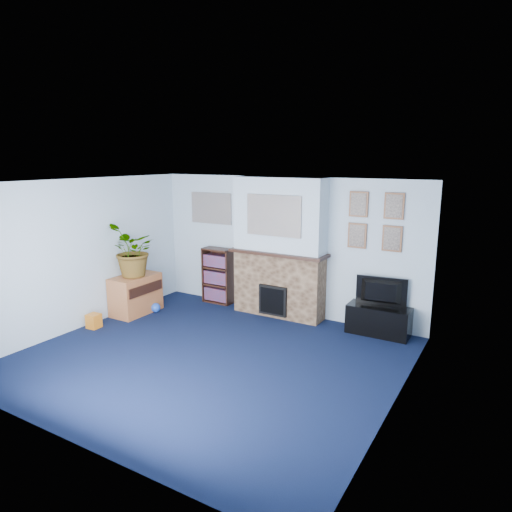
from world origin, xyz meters
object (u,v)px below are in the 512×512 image
Objects in this scene: sideboard at (136,294)px; television at (381,292)px; tv_stand at (379,320)px; bookshelf at (218,277)px.

television is at bearing 16.55° from sideboard.
tv_stand is at bearing 83.42° from television.
bookshelf is at bearing -7.62° from television.
television is 0.74× the size of bookshelf.
sideboard is at bearing 9.97° from television.
sideboard reaches higher than tv_stand.
television reaches higher than tv_stand.
tv_stand is 1.23× the size of television.
bookshelf is 1.56m from sideboard.
tv_stand is 0.45m from television.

